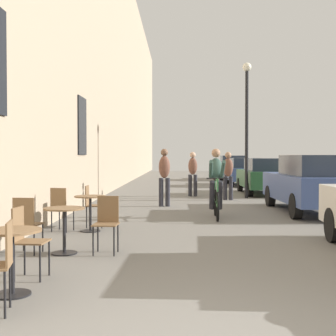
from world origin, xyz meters
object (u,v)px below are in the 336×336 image
cafe_chair_far_toward_street (61,206)px  cafe_chair_far_toward_wall (92,203)px  pedestrian_mid (228,173)px  cyclist_on_bicycle (216,185)px  street_lamp (247,112)px  cafe_table_near (12,248)px  parked_car_third (264,176)px  cafe_table_mid (64,220)px  parked_car_second (313,183)px  cafe_chair_mid_toward_street (26,221)px  parked_car_fourth (244,171)px  pedestrian_far (193,171)px  cafe_chair_mid_toward_wall (107,220)px  cafe_chair_near_toward_street (26,237)px  cafe_table_far (90,206)px  parked_car_fifth (233,167)px  pedestrian_near (164,174)px

cafe_chair_far_toward_street → cafe_chair_far_toward_wall: same height
pedestrian_mid → cyclist_on_bicycle: bearing=-99.9°
cafe_chair_far_toward_street → street_lamp: (4.85, 7.58, 2.59)m
cafe_table_near → parked_car_third: parked_car_third is taller
cafe_chair_far_toward_street → cafe_table_near: bearing=-82.7°
cafe_table_near → cafe_table_mid: (0.04, 2.14, 0.00)m
cyclist_on_bicycle → pedestrian_mid: (0.79, 4.57, 0.13)m
parked_car_second → cafe_chair_mid_toward_street: bearing=-137.8°
street_lamp → parked_car_second: (1.16, -4.30, -2.30)m
parked_car_fourth → pedestrian_mid: bearing=-102.2°
cafe_table_mid → parked_car_fourth: size_ratio=0.18×
parked_car_second → parked_car_fourth: bearing=91.0°
pedestrian_mid → pedestrian_far: size_ratio=0.99×
cafe_chair_mid_toward_street → cafe_chair_mid_toward_wall: (1.22, 0.15, 0.00)m
cafe_table_mid → cafe_chair_far_toward_wall: cafe_chair_far_toward_wall is taller
cafe_table_mid → cafe_chair_mid_toward_street: (-0.57, -0.08, -0.00)m
pedestrian_far → parked_car_third: bearing=19.4°
pedestrian_mid → cafe_chair_near_toward_street: bearing=-109.4°
pedestrian_far → cafe_chair_mid_toward_street: bearing=-105.6°
cafe_chair_mid_toward_street → cafe_table_far: cafe_chair_mid_toward_street is taller
pedestrian_mid → parked_car_fifth: 14.03m
cafe_table_mid → cafe_chair_mid_toward_street: bearing=-172.4°
pedestrian_mid → parked_car_fifth: size_ratio=0.38×
cafe_chair_mid_toward_wall → parked_car_fourth: 17.34m
cafe_table_mid → pedestrian_near: bearing=78.6°
cafe_chair_far_toward_street → parked_car_third: parked_car_third is taller
cafe_table_near → cafe_chair_far_toward_street: 4.25m
cafe_table_mid → cafe_chair_far_toward_street: 2.15m
parked_car_second → cafe_table_mid: bearing=-135.4°
cafe_table_far → cafe_chair_mid_toward_wall: bearing=-72.5°
cafe_chair_far_toward_street → cyclist_on_bicycle: bearing=34.3°
parked_car_fifth → cafe_chair_mid_toward_street: bearing=-104.5°
street_lamp → parked_car_fifth: street_lamp is taller
parked_car_fourth → cyclist_on_bicycle: bearing=-101.3°
cafe_table_mid → cafe_chair_mid_toward_wall: bearing=6.6°
cafe_table_near → cafe_table_far: 4.29m
cafe_table_mid → cafe_chair_mid_toward_street: 0.57m
cafe_chair_mid_toward_street → pedestrian_near: pedestrian_near is taller
cafe_chair_near_toward_street → cafe_chair_mid_toward_wall: size_ratio=1.00×
cafe_chair_mid_toward_wall → cafe_chair_far_toward_street: size_ratio=1.00×
pedestrian_near → parked_car_fourth: bearing=68.9°
cafe_table_mid → cafe_chair_far_toward_street: cafe_chair_far_toward_street is taller
cafe_chair_far_toward_street → pedestrian_far: pedestrian_far is taller
pedestrian_mid → street_lamp: street_lamp is taller
cafe_chair_mid_toward_wall → parked_car_fifth: (4.69, 22.72, 0.29)m
parked_car_third → parked_car_fourth: 5.44m
pedestrian_mid → parked_car_third: (1.71, 2.48, -0.20)m
pedestrian_near → parked_car_fourth: (3.86, 10.00, -0.25)m
cafe_table_far → cafe_chair_far_toward_wall: cafe_chair_far_toward_wall is taller
cyclist_on_bicycle → pedestrian_near: pedestrian_near is taller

